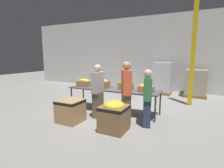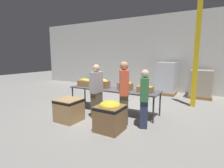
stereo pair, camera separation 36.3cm
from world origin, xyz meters
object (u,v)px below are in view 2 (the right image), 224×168
Objects in this scene: banana_box_0 at (85,82)px; volunteer_2 at (97,91)px; volunteer_1 at (124,93)px; pallet_stack_0 at (166,79)px; banana_box_2 at (125,85)px; donation_bin_0 at (69,109)px; donation_bin_1 at (110,115)px; pallet_stack_1 at (201,84)px; sorting_table at (113,90)px; banana_box_1 at (102,83)px; volunteer_0 at (144,99)px; banana_box_3 at (145,89)px; support_pillar at (197,52)px.

volunteer_2 is at bearing -34.10° from banana_box_0.
volunteer_1 is 4.41m from pallet_stack_0.
banana_box_2 reaches higher than donation_bin_0.
donation_bin_1 is 0.62× the size of pallet_stack_1.
banana_box_1 is (-0.42, -0.05, 0.20)m from sorting_table.
volunteer_2 reaches higher than sorting_table.
banana_box_2 is at bearing 33.81° from volunteer_0.
volunteer_1 reaches higher than volunteer_2.
pallet_stack_0 is (1.09, 4.39, -0.03)m from volunteer_2.
volunteer_2 is at bearing 52.78° from donation_bin_0.
banana_box_2 reaches higher than banana_box_3.
support_pillar is at bearing 31.36° from banana_box_0.
banana_box_2 reaches higher than sorting_table.
donation_bin_1 is at bearing -128.54° from volunteer_2.
banana_box_0 is (-1.14, -0.06, 0.18)m from sorting_table.
support_pillar is at bearing 46.54° from banana_box_2.
sorting_table is 6.33× the size of banana_box_0.
volunteer_1 is 4.77m from pallet_stack_1.
volunteer_2 is 1.04× the size of pallet_stack_0.
volunteer_2 is at bearing 142.37° from donation_bin_1.
banana_box_2 is 0.12× the size of support_pillar.
banana_box_3 is at bearing 2.40° from banana_box_1.
pallet_stack_1 reaches higher than donation_bin_1.
pallet_stack_1 is (1.75, 5.10, 0.21)m from donation_bin_1.
support_pillar is 2.48m from pallet_stack_0.
banana_box_3 is at bearing -61.51° from volunteer_2.
donation_bin_1 is at bearing -108.89° from pallet_stack_1.
banana_box_3 is 2.34m from donation_bin_0.
donation_bin_0 is at bearing -142.13° from banana_box_3.
volunteer_1 reaches higher than donation_bin_0.
volunteer_1 is at bearing -19.52° from banana_box_0.
donation_bin_1 is 5.08m from pallet_stack_0.
banana_box_3 reaches higher than donation_bin_1.
banana_box_1 is 0.83m from banana_box_2.
pallet_stack_0 is (-0.44, 4.40, 0.01)m from volunteer_0.
sorting_table is 2.02× the size of volunteer_0.
volunteer_0 is at bearing -71.75° from banana_box_3.
banana_box_3 is 2.58m from support_pillar.
banana_box_3 is (0.69, -0.03, -0.03)m from banana_box_2.
banana_box_0 is at bearing -133.43° from pallet_stack_1.
support_pillar is (1.18, 2.01, 1.10)m from banana_box_3.
banana_box_1 is 1.52m from banana_box_3.
support_pillar is 2.55× the size of pallet_stack_0.
banana_box_2 is 0.30× the size of volunteer_0.
volunteer_0 is at bearing -28.10° from sorting_table.
volunteer_1 is (1.89, -0.67, -0.07)m from banana_box_0.
volunteer_2 is (-1.53, 0.01, 0.05)m from volunteer_0.
banana_box_0 is at bearing 108.70° from donation_bin_0.
pallet_stack_0 reaches higher than sorting_table.
banana_box_2 is 0.37× the size of pallet_stack_1.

